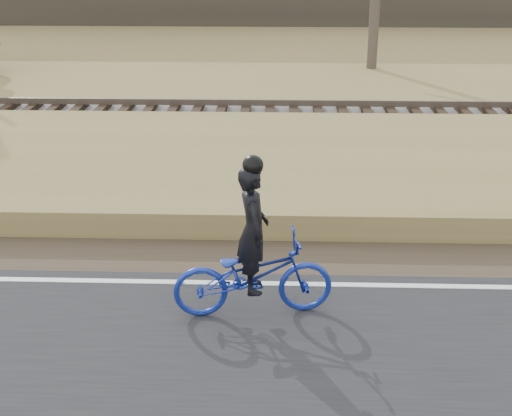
{
  "coord_description": "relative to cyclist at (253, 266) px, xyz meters",
  "views": [
    {
      "loc": [
        5.05,
        -8.81,
        4.82
      ],
      "look_at": [
        4.74,
        0.5,
        1.1
      ],
      "focal_mm": 50.0,
      "sensor_mm": 36.0,
      "label": 1
    }
  ],
  "objects": [
    {
      "name": "embankment",
      "position": [
        -4.74,
        4.8,
        -0.52
      ],
      "size": [
        120.0,
        5.0,
        0.44
      ],
      "primitive_type": "cube",
      "color": "olive",
      "rests_on": "ground"
    },
    {
      "name": "cyclist",
      "position": [
        0.0,
        0.0,
        0.0
      ],
      "size": [
        2.14,
        1.0,
        2.17
      ],
      "rotation": [
        0.0,
        0.0,
        1.71
      ],
      "color": "navy",
      "rests_on": "road"
    },
    {
      "name": "railroad",
      "position": [
        -4.74,
        8.6,
        -0.21
      ],
      "size": [
        120.0,
        2.4,
        0.29
      ],
      "color": "black",
      "rests_on": "ballast"
    },
    {
      "name": "ballast",
      "position": [
        -4.74,
        8.6,
        -0.52
      ],
      "size": [
        120.0,
        3.0,
        0.45
      ],
      "primitive_type": "cube",
      "color": "slate",
      "rests_on": "ground"
    }
  ]
}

